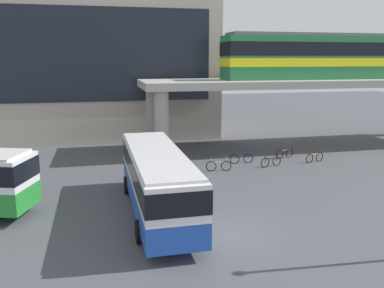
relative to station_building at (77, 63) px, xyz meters
name	(u,v)px	position (x,y,z in m)	size (l,w,h in m)	color
ground_plane	(176,173)	(6.87, -16.34, -7.23)	(120.00, 120.00, 0.00)	#47494F
station_building	(77,63)	(0.00, 0.00, 0.00)	(26.68, 11.14, 14.45)	#B2A899
elevated_platform	(311,89)	(20.08, -10.06, -2.16)	(29.63, 6.74, 5.89)	#9E9B93
train	(330,56)	(21.71, -10.06, 0.63)	(19.14, 2.96, 3.84)	#26723F
bus_main	(157,175)	(4.57, -23.38, -5.24)	(2.84, 11.06, 3.22)	#1E4CB2
bicycle_brown	(315,157)	(17.56, -15.69, -6.87)	(1.72, 0.61, 1.04)	black
bicycle_silver	(219,166)	(9.84, -16.41, -6.87)	(1.78, 0.30, 1.04)	black
bicycle_black	(271,162)	(13.84, -16.14, -6.87)	(1.74, 0.52, 1.04)	black
bicycle_blue	(241,159)	(12.09, -14.78, -6.87)	(1.79, 0.18, 1.04)	black
bicycle_red	(285,153)	(15.94, -13.98, -6.87)	(1.71, 0.64, 1.04)	black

